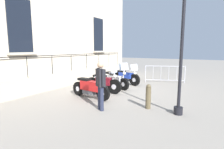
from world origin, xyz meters
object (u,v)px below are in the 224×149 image
object	(u,v)px
motorcycle_blue	(125,77)
motorcycle_maroon	(103,83)
motorcycle_red	(90,88)
motorcycle_silver	(115,80)
bollard	(148,96)
lamppost	(182,38)
pedestrian_standing	(101,83)
crowd_barrier	(165,73)

from	to	relation	value
motorcycle_blue	motorcycle_maroon	bearing A→B (deg)	-90.63
motorcycle_red	motorcycle_silver	xyz separation A→B (m)	(-0.08, 2.24, -0.00)
motorcycle_blue	bollard	size ratio (longest dim) A/B	2.37
motorcycle_red	lamppost	distance (m)	4.10
bollard	pedestrian_standing	size ratio (longest dim) A/B	0.52
pedestrian_standing	crowd_barrier	bearing A→B (deg)	83.97
motorcycle_blue	crowd_barrier	distance (m)	2.53
bollard	motorcycle_blue	bearing A→B (deg)	126.30
motorcycle_red	crowd_barrier	xyz separation A→B (m)	(1.87, 5.14, 0.13)
motorcycle_maroon	lamppost	bearing A→B (deg)	-18.30
motorcycle_blue	crowd_barrier	bearing A→B (deg)	40.99
motorcycle_maroon	motorcycle_silver	xyz separation A→B (m)	(-0.01, 1.14, -0.01)
motorcycle_silver	motorcycle_blue	xyz separation A→B (m)	(0.04, 1.24, -0.00)
motorcycle_silver	pedestrian_standing	distance (m)	3.55
motorcycle_red	motorcycle_silver	distance (m)	2.25
motorcycle_red	pedestrian_standing	xyz separation A→B (m)	(1.21, -1.02, 0.51)
motorcycle_silver	lamppost	distance (m)	4.78
motorcycle_maroon	crowd_barrier	bearing A→B (deg)	64.47
motorcycle_blue	pedestrian_standing	distance (m)	4.71
lamppost	crowd_barrier	xyz separation A→B (m)	(-1.72, 5.25, -1.85)
motorcycle_red	motorcycle_silver	bearing A→B (deg)	91.96
lamppost	pedestrian_standing	world-z (taller)	lamppost
motorcycle_silver	crowd_barrier	distance (m)	3.49
motorcycle_blue	lamppost	bearing A→B (deg)	-44.76
motorcycle_silver	pedestrian_standing	bearing A→B (deg)	-68.44
motorcycle_silver	bollard	xyz separation A→B (m)	(2.64, -2.30, 0.00)
motorcycle_red	motorcycle_maroon	world-z (taller)	motorcycle_maroon
motorcycle_red	motorcycle_blue	distance (m)	3.49
lamppost	crowd_barrier	size ratio (longest dim) A/B	2.05
crowd_barrier	bollard	size ratio (longest dim) A/B	2.58
lamppost	pedestrian_standing	distance (m)	2.94
crowd_barrier	lamppost	bearing A→B (deg)	-71.84
crowd_barrier	motorcycle_red	bearing A→B (deg)	-109.93
bollard	pedestrian_standing	world-z (taller)	pedestrian_standing
motorcycle_blue	crowd_barrier	world-z (taller)	motorcycle_blue
motorcycle_red	motorcycle_maroon	size ratio (longest dim) A/B	1.04
motorcycle_silver	crowd_barrier	xyz separation A→B (m)	(1.94, 2.90, 0.13)
pedestrian_standing	lamppost	bearing A→B (deg)	21.10
bollard	motorcycle_red	bearing A→B (deg)	178.68
motorcycle_maroon	lamppost	size ratio (longest dim) A/B	0.42
motorcycle_maroon	lamppost	xyz separation A→B (m)	(3.65, -1.21, 1.96)
motorcycle_maroon	crowd_barrier	world-z (taller)	motorcycle_maroon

